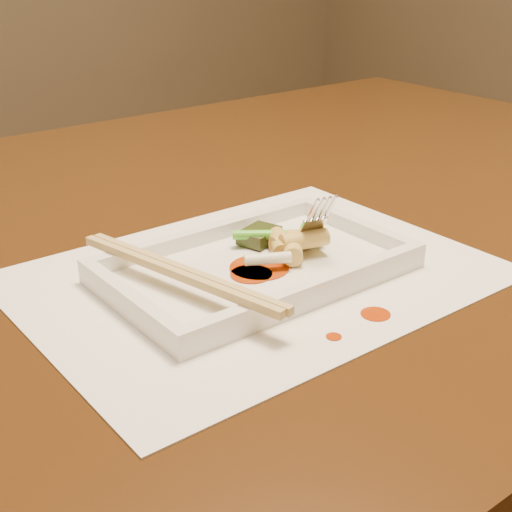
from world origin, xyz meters
TOP-DOWN VIEW (x-y plane):
  - table at (0.00, 0.00)m, footprint 1.40×0.90m
  - placemat at (-0.10, -0.15)m, footprint 0.40×0.30m
  - sauce_splatter_a at (-0.07, -0.27)m, footprint 0.02×0.02m
  - sauce_splatter_b at (-0.12, -0.27)m, footprint 0.01×0.01m
  - plate_base at (-0.10, -0.15)m, footprint 0.26×0.16m
  - plate_rim_far at (-0.10, -0.08)m, footprint 0.26×0.01m
  - plate_rim_near at (-0.10, -0.23)m, footprint 0.26×0.01m
  - plate_rim_left at (-0.22, -0.15)m, footprint 0.01×0.14m
  - plate_rim_right at (0.03, -0.15)m, footprint 0.01×0.14m
  - veg_piece at (-0.06, -0.11)m, footprint 0.04×0.04m
  - scallion_white at (-0.09, -0.17)m, footprint 0.04×0.03m
  - scallion_green at (-0.05, -0.13)m, footprint 0.07×0.06m
  - chopstick_a at (-0.18, -0.15)m, footprint 0.05×0.21m
  - chopstick_b at (-0.17, -0.15)m, footprint 0.05×0.21m
  - fork at (-0.03, -0.14)m, footprint 0.09×0.10m
  - sauce_blob_0 at (-0.10, -0.16)m, footprint 0.05×0.05m
  - sauce_blob_1 at (-0.11, -0.17)m, footprint 0.04×0.04m
  - rice_cake_0 at (-0.06, -0.15)m, footprint 0.04×0.04m
  - rice_cake_1 at (-0.05, -0.15)m, footprint 0.05×0.02m
  - rice_cake_2 at (-0.05, -0.16)m, footprint 0.05×0.03m
  - rice_cake_3 at (-0.06, -0.16)m, footprint 0.04×0.05m

SIDE VIEW (x-z plane):
  - table at x=0.00m, z-range 0.27..1.02m
  - placemat at x=-0.10m, z-range 0.75..0.75m
  - sauce_splatter_a at x=-0.07m, z-range 0.75..0.75m
  - sauce_splatter_b at x=-0.12m, z-range 0.75..0.75m
  - plate_base at x=-0.10m, z-range 0.75..0.76m
  - sauce_blob_0 at x=-0.10m, z-range 0.76..0.76m
  - sauce_blob_1 at x=-0.11m, z-range 0.76..0.76m
  - plate_rim_far at x=-0.10m, z-range 0.76..0.77m
  - plate_rim_near at x=-0.10m, z-range 0.76..0.77m
  - plate_rim_left at x=-0.22m, z-range 0.76..0.77m
  - plate_rim_right at x=0.03m, z-range 0.76..0.77m
  - veg_piece at x=-0.06m, z-range 0.76..0.77m
  - rice_cake_0 at x=-0.06m, z-range 0.76..0.78m
  - rice_cake_1 at x=-0.05m, z-range 0.76..0.78m
  - rice_cake_3 at x=-0.06m, z-range 0.76..0.78m
  - scallion_white at x=-0.09m, z-range 0.77..0.78m
  - scallion_green at x=-0.05m, z-range 0.77..0.78m
  - rice_cake_2 at x=-0.05m, z-range 0.77..0.78m
  - chopstick_a at x=-0.18m, z-range 0.77..0.78m
  - chopstick_b at x=-0.17m, z-range 0.77..0.78m
  - fork at x=-0.03m, z-range 0.76..0.90m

